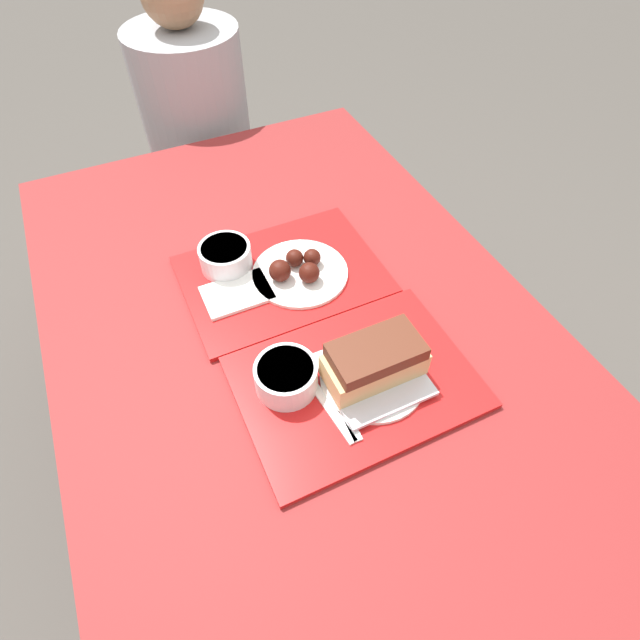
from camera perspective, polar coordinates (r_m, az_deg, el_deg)
ground_plane at (r=1.62m, az=-1.11°, el=-17.63°), size 12.00×12.00×0.00m
picnic_table at (r=1.06m, az=-1.63°, el=-4.53°), size 0.96×1.56×0.72m
picnic_bench_far at (r=1.95m, az=-13.80°, el=12.89°), size 0.91×0.28×0.42m
tray_near at (r=0.92m, az=4.07°, el=-7.09°), size 0.42×0.31×0.01m
tray_far at (r=1.09m, az=-4.30°, el=5.13°), size 0.42×0.31×0.01m
bowl_coleslaw_near at (r=0.88m, az=-3.90°, el=-6.38°), size 0.11×0.11×0.05m
brisket_sandwich_plate at (r=0.89m, az=6.21°, el=-5.16°), size 0.19×0.19×0.09m
plastic_fork_near at (r=0.88m, az=0.80°, el=-9.62°), size 0.03×0.17×0.00m
plastic_knife_near at (r=0.89m, az=2.10°, el=-9.09°), size 0.03×0.17×0.00m
condiment_packet at (r=0.95m, az=3.40°, el=-3.12°), size 0.04×0.03×0.01m
bowl_coleslaw_far at (r=1.10m, az=-10.76°, el=7.23°), size 0.11×0.11×0.05m
wings_plate_far at (r=1.07m, az=-2.45°, el=5.75°), size 0.21×0.21×0.05m
napkin_far at (r=1.05m, az=-9.46°, el=3.02°), size 0.14×0.10×0.01m
person_seated_across at (r=1.77m, az=-14.15°, el=22.45°), size 0.34×0.34×0.69m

